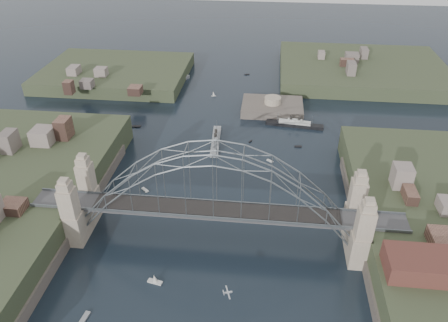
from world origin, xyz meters
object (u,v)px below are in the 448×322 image
at_px(ocean_liner, 295,124).
at_px(fort_island, 272,112).
at_px(bridge, 215,196).
at_px(wharf_shed, 441,266).
at_px(naval_cruiser_near, 216,140).
at_px(naval_cruiser_far, 177,81).

bearing_deg(ocean_liner, fort_island, 124.90).
height_order(bridge, ocean_liner, bridge).
bearing_deg(wharf_shed, ocean_liner, 108.37).
bearing_deg(fort_island, naval_cruiser_near, -124.54).
bearing_deg(ocean_liner, naval_cruiser_far, 144.55).
height_order(wharf_shed, ocean_liner, wharf_shed).
distance_m(bridge, ocean_liner, 63.10).
xyz_separation_m(naval_cruiser_near, naval_cruiser_far, (-22.32, 48.28, -0.07)).
xyz_separation_m(bridge, naval_cruiser_far, (-27.89, 92.75, -11.53)).
xyz_separation_m(fort_island, naval_cruiser_far, (-39.89, 22.75, 1.13)).
bearing_deg(naval_cruiser_far, bridge, -73.26).
bearing_deg(bridge, naval_cruiser_far, 106.74).
xyz_separation_m(naval_cruiser_near, ocean_liner, (25.41, 14.30, -0.12)).
bearing_deg(bridge, ocean_liner, 71.35).
height_order(naval_cruiser_near, ocean_liner, naval_cruiser_near).
relative_size(wharf_shed, naval_cruiser_near, 1.07).
distance_m(fort_island, naval_cruiser_near, 31.02).
relative_size(bridge, ocean_liner, 4.26).
xyz_separation_m(fort_island, naval_cruiser_near, (-17.57, -25.53, 1.20)).
distance_m(wharf_shed, naval_cruiser_near, 77.20).
xyz_separation_m(wharf_shed, naval_cruiser_far, (-71.89, 106.75, -9.21)).
bearing_deg(bridge, naval_cruiser_near, 97.14).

